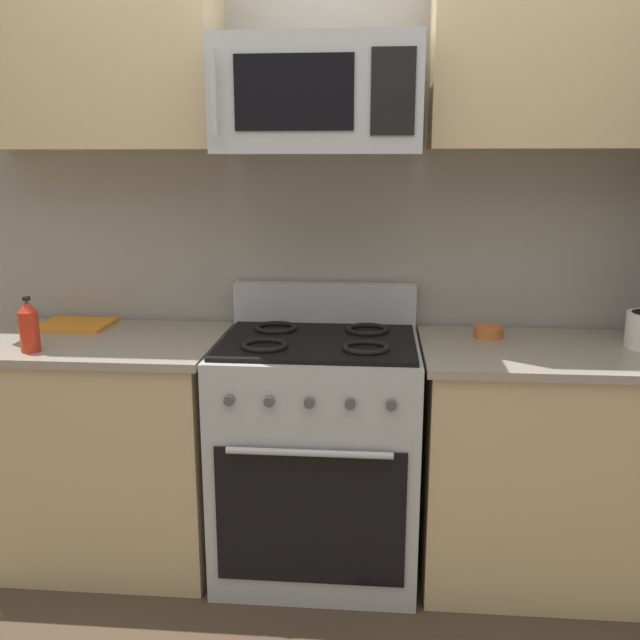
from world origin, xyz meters
The scene contains 10 objects.
wall_back centered at (0.00, 1.02, 1.30)m, with size 8.00×0.10×2.60m, color #9E998E.
counter_left centered at (-0.87, 0.63, 0.46)m, with size 0.95×0.65×0.91m.
range_oven centered at (0.00, 0.63, 0.47)m, with size 0.76×0.69×1.09m.
counter_right centered at (0.90, 0.63, 0.46)m, with size 1.02×0.65×0.91m.
microwave centered at (0.00, 0.66, 1.80)m, with size 0.72×0.44×0.39m.
upper_cabinets_left centered at (-0.87, 0.80, 2.01)m, with size 0.94×0.34×0.78m.
upper_cabinets_right centered at (0.91, 0.80, 2.01)m, with size 1.01×0.34×0.78m.
cutting_board centered at (-1.03, 0.81, 0.92)m, with size 0.28×0.25×0.02m, color orange.
bottle_hot_sauce centered at (-1.03, 0.43, 1.00)m, with size 0.07×0.07×0.20m.
prep_bowl centered at (0.66, 0.78, 0.93)m, with size 0.12×0.12×0.04m.
Camera 1 is at (0.22, -1.86, 1.58)m, focal length 38.38 mm.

